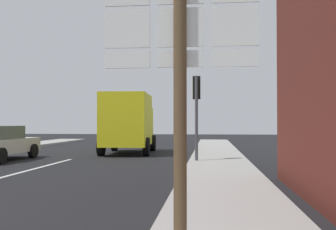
% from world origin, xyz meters
% --- Properties ---
extents(ground_plane, '(80.00, 80.00, 0.00)m').
position_xyz_m(ground_plane, '(0.00, 10.00, 0.00)').
color(ground_plane, black).
extents(sidewalk_right, '(2.32, 44.00, 0.14)m').
position_xyz_m(sidewalk_right, '(6.38, 8.00, 0.07)').
color(sidewalk_right, '#9E9B96').
rests_on(sidewalk_right, ground).
extents(delivery_truck, '(2.70, 5.10, 3.05)m').
position_xyz_m(delivery_truck, '(1.83, 15.52, 1.65)').
color(delivery_truck, yellow).
rests_on(delivery_truck, ground).
extents(route_sign_post, '(1.66, 0.14, 3.20)m').
position_xyz_m(route_sign_post, '(5.72, -0.38, 2.00)').
color(route_sign_post, brown).
rests_on(route_sign_post, ground).
extents(traffic_light_near_right, '(0.30, 0.49, 3.43)m').
position_xyz_m(traffic_light_near_right, '(5.52, 10.87, 2.54)').
color(traffic_light_near_right, '#47474C').
rests_on(traffic_light_near_right, ground).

